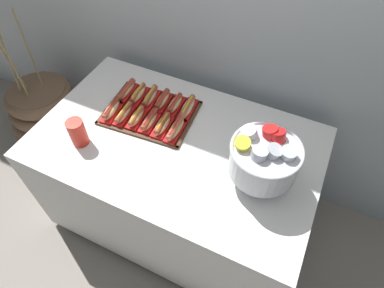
{
  "coord_description": "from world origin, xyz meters",
  "views": [
    {
      "loc": [
        0.53,
        -0.93,
        2.05
      ],
      "look_at": [
        0.1,
        -0.01,
        0.81
      ],
      "focal_mm": 30.66,
      "sensor_mm": 36.0,
      "label": 1
    }
  ],
  "objects_px": {
    "hot_dog_1": "(124,114)",
    "floor_vase": "(50,117)",
    "punch_bowl": "(264,158)",
    "hot_dog_3": "(149,121)",
    "hot_dog_7": "(138,95)",
    "hot_dog_5": "(176,129)",
    "hot_dog_10": "(175,105)",
    "hot_dog_0": "(111,110)",
    "cup_stack": "(78,132)",
    "serving_tray": "(150,113)",
    "buffet_table": "(178,180)",
    "hot_dog_6": "(126,91)",
    "hot_dog_2": "(136,118)",
    "hot_dog_9": "(162,101)",
    "hot_dog_11": "(188,108)",
    "hot_dog_4": "(162,125)",
    "hot_dog_8": "(150,97)"
  },
  "relations": [
    {
      "from": "serving_tray",
      "to": "cup_stack",
      "type": "distance_m",
      "value": 0.4
    },
    {
      "from": "hot_dog_4",
      "to": "serving_tray",
      "type": "bearing_deg",
      "value": 148.03
    },
    {
      "from": "hot_dog_9",
      "to": "cup_stack",
      "type": "relative_size",
      "value": 1.15
    },
    {
      "from": "hot_dog_5",
      "to": "hot_dog_6",
      "type": "distance_m",
      "value": 0.41
    },
    {
      "from": "hot_dog_0",
      "to": "hot_dog_2",
      "type": "relative_size",
      "value": 1.12
    },
    {
      "from": "floor_vase",
      "to": "hot_dog_7",
      "type": "distance_m",
      "value": 1.0
    },
    {
      "from": "hot_dog_4",
      "to": "hot_dog_11",
      "type": "distance_m",
      "value": 0.18
    },
    {
      "from": "hot_dog_9",
      "to": "hot_dog_3",
      "type": "bearing_deg",
      "value": -85.72
    },
    {
      "from": "hot_dog_9",
      "to": "hot_dog_4",
      "type": "bearing_deg",
      "value": -61.27
    },
    {
      "from": "hot_dog_1",
      "to": "hot_dog_7",
      "type": "height_order",
      "value": "hot_dog_1"
    },
    {
      "from": "cup_stack",
      "to": "punch_bowl",
      "type": "bearing_deg",
      "value": 10.75
    },
    {
      "from": "buffet_table",
      "to": "hot_dog_5",
      "type": "distance_m",
      "value": 0.4
    },
    {
      "from": "hot_dog_4",
      "to": "hot_dog_9",
      "type": "xyz_separation_m",
      "value": [
        -0.09,
        0.16,
        0.0
      ]
    },
    {
      "from": "hot_dog_0",
      "to": "hot_dog_9",
      "type": "height_order",
      "value": "hot_dog_9"
    },
    {
      "from": "buffet_table",
      "to": "hot_dog_1",
      "type": "xyz_separation_m",
      "value": [
        -0.32,
        0.02,
        0.4
      ]
    },
    {
      "from": "hot_dog_6",
      "to": "hot_dog_5",
      "type": "bearing_deg",
      "value": -19.47
    },
    {
      "from": "hot_dog_3",
      "to": "hot_dog_4",
      "type": "height_order",
      "value": "same"
    },
    {
      "from": "hot_dog_1",
      "to": "hot_dog_10",
      "type": "distance_m",
      "value": 0.28
    },
    {
      "from": "floor_vase",
      "to": "hot_dog_10",
      "type": "xyz_separation_m",
      "value": [
        1.07,
        0.04,
        0.54
      ]
    },
    {
      "from": "floor_vase",
      "to": "serving_tray",
      "type": "bearing_deg",
      "value": -2.82
    },
    {
      "from": "hot_dog_1",
      "to": "floor_vase",
      "type": "bearing_deg",
      "value": 170.84
    },
    {
      "from": "hot_dog_3",
      "to": "cup_stack",
      "type": "relative_size",
      "value": 1.07
    },
    {
      "from": "hot_dog_0",
      "to": "hot_dog_4",
      "type": "distance_m",
      "value": 0.3
    },
    {
      "from": "buffet_table",
      "to": "hot_dog_0",
      "type": "bearing_deg",
      "value": 177.41
    },
    {
      "from": "serving_tray",
      "to": "hot_dog_10",
      "type": "distance_m",
      "value": 0.14
    },
    {
      "from": "hot_dog_3",
      "to": "hot_dog_7",
      "type": "bearing_deg",
      "value": 136.56
    },
    {
      "from": "floor_vase",
      "to": "hot_dog_0",
      "type": "height_order",
      "value": "floor_vase"
    },
    {
      "from": "hot_dog_1",
      "to": "hot_dog_9",
      "type": "relative_size",
      "value": 0.99
    },
    {
      "from": "buffet_table",
      "to": "floor_vase",
      "type": "distance_m",
      "value": 1.2
    },
    {
      "from": "hot_dog_11",
      "to": "floor_vase",
      "type": "bearing_deg",
      "value": -177.55
    },
    {
      "from": "hot_dog_7",
      "to": "hot_dog_8",
      "type": "relative_size",
      "value": 1.0
    },
    {
      "from": "hot_dog_2",
      "to": "hot_dog_9",
      "type": "bearing_deg",
      "value": 69.84
    },
    {
      "from": "floor_vase",
      "to": "punch_bowl",
      "type": "bearing_deg",
      "value": -7.19
    },
    {
      "from": "buffet_table",
      "to": "hot_dog_8",
      "type": "xyz_separation_m",
      "value": [
        -0.26,
        0.19,
        0.4
      ]
    },
    {
      "from": "hot_dog_5",
      "to": "hot_dog_11",
      "type": "xyz_separation_m",
      "value": [
        -0.01,
        0.16,
        -0.0
      ]
    },
    {
      "from": "hot_dog_1",
      "to": "cup_stack",
      "type": "xyz_separation_m",
      "value": [
        -0.11,
        -0.24,
        0.04
      ]
    },
    {
      "from": "hot_dog_7",
      "to": "floor_vase",
      "type": "bearing_deg",
      "value": -178.2
    },
    {
      "from": "hot_dog_3",
      "to": "hot_dog_6",
      "type": "height_order",
      "value": "hot_dog_6"
    },
    {
      "from": "hot_dog_0",
      "to": "serving_tray",
      "type": "bearing_deg",
      "value": 28.03
    },
    {
      "from": "hot_dog_10",
      "to": "punch_bowl",
      "type": "bearing_deg",
      "value": -23.89
    },
    {
      "from": "hot_dog_0",
      "to": "punch_bowl",
      "type": "height_order",
      "value": "punch_bowl"
    },
    {
      "from": "hot_dog_1",
      "to": "hot_dog_4",
      "type": "distance_m",
      "value": 0.23
    },
    {
      "from": "hot_dog_5",
      "to": "hot_dog_10",
      "type": "height_order",
      "value": "hot_dog_5"
    },
    {
      "from": "hot_dog_11",
      "to": "hot_dog_10",
      "type": "bearing_deg",
      "value": -175.72
    },
    {
      "from": "buffet_table",
      "to": "hot_dog_6",
      "type": "relative_size",
      "value": 7.87
    },
    {
      "from": "hot_dog_10",
      "to": "hot_dog_7",
      "type": "bearing_deg",
      "value": -175.72
    },
    {
      "from": "buffet_table",
      "to": "hot_dog_5",
      "type": "xyz_separation_m",
      "value": [
        -0.02,
        0.05,
        0.4
      ]
    },
    {
      "from": "hot_dog_1",
      "to": "punch_bowl",
      "type": "distance_m",
      "value": 0.79
    },
    {
      "from": "serving_tray",
      "to": "hot_dog_3",
      "type": "xyz_separation_m",
      "value": [
        0.04,
        -0.08,
        0.03
      ]
    },
    {
      "from": "hot_dog_11",
      "to": "cup_stack",
      "type": "xyz_separation_m",
      "value": [
        -0.4,
        -0.42,
        0.04
      ]
    }
  ]
}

